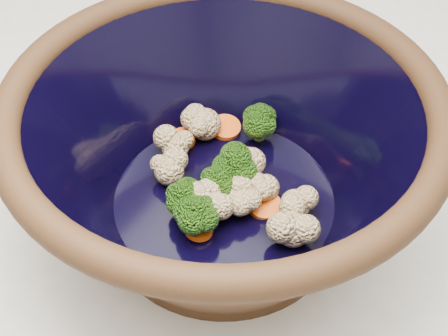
% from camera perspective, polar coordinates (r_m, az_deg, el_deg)
% --- Properties ---
extents(mixing_bowl, '(0.45, 0.45, 0.17)m').
position_cam_1_polar(mixing_bowl, '(0.56, 0.00, 1.16)').
color(mixing_bowl, black).
rests_on(mixing_bowl, counter).
extents(vegetable_pile, '(0.19, 0.18, 0.06)m').
position_cam_1_polar(vegetable_pile, '(0.59, 0.31, -0.47)').
color(vegetable_pile, '#608442').
rests_on(vegetable_pile, mixing_bowl).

